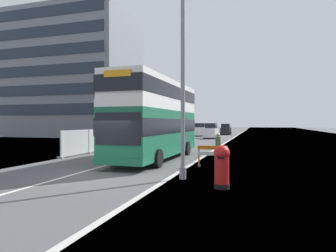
% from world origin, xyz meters
% --- Properties ---
extents(ground, '(140.00, 280.00, 0.10)m').
position_xyz_m(ground, '(0.64, 0.16, -0.05)').
color(ground, '#4C4C4F').
extents(double_decker_bus, '(2.96, 11.12, 5.08)m').
position_xyz_m(double_decker_bus, '(0.65, 6.34, 2.70)').
color(double_decker_bus, '#196042').
rests_on(double_decker_bus, ground).
extents(lamppost_foreground, '(0.29, 0.70, 8.58)m').
position_xyz_m(lamppost_foreground, '(3.91, 0.30, 4.06)').
color(lamppost_foreground, gray).
rests_on(lamppost_foreground, ground).
extents(red_pillar_postbox, '(0.59, 0.59, 1.58)m').
position_xyz_m(red_pillar_postbox, '(5.71, -1.02, 0.87)').
color(red_pillar_postbox, black).
rests_on(red_pillar_postbox, ground).
extents(roadworks_barrier, '(1.64, 0.65, 1.15)m').
position_xyz_m(roadworks_barrier, '(4.62, 4.05, 0.72)').
color(roadworks_barrier, orange).
rests_on(roadworks_barrier, ground).
extents(construction_site_fence, '(0.44, 13.80, 1.91)m').
position_xyz_m(construction_site_fence, '(-5.65, 11.67, 0.91)').
color(construction_site_fence, '#A8AAAD').
rests_on(construction_site_fence, ground).
extents(car_oncoming_near, '(1.97, 4.24, 1.96)m').
position_xyz_m(car_oncoming_near, '(-2.99, 26.33, 0.93)').
color(car_oncoming_near, slate).
rests_on(car_oncoming_near, ground).
extents(car_receding_mid, '(1.93, 3.89, 2.30)m').
position_xyz_m(car_receding_mid, '(0.23, 32.50, 1.08)').
color(car_receding_mid, silver).
rests_on(car_receding_mid, ground).
extents(car_receding_far, '(2.09, 3.83, 2.28)m').
position_xyz_m(car_receding_far, '(-2.74, 39.54, 1.07)').
color(car_receding_far, silver).
rests_on(car_receding_far, ground).
extents(car_far_side, '(1.91, 4.30, 2.15)m').
position_xyz_m(car_far_side, '(0.96, 46.73, 1.01)').
color(car_far_side, black).
rests_on(car_far_side, ground).
extents(bare_tree_far_verge_near, '(2.97, 2.20, 5.22)m').
position_xyz_m(bare_tree_far_verge_near, '(-10.54, 33.98, 2.63)').
color(bare_tree_far_verge_near, '#4C3D2D').
rests_on(bare_tree_far_verge_near, ground).
extents(pedestrian_at_kerb, '(0.34, 0.34, 1.73)m').
position_xyz_m(pedestrian_at_kerb, '(4.57, 6.81, 0.87)').
color(pedestrian_at_kerb, '#2D3342').
rests_on(pedestrian_at_kerb, ground).
extents(backdrop_office_block, '(26.79, 13.57, 21.45)m').
position_xyz_m(backdrop_office_block, '(-27.22, 33.61, 10.73)').
color(backdrop_office_block, gray).
rests_on(backdrop_office_block, ground).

